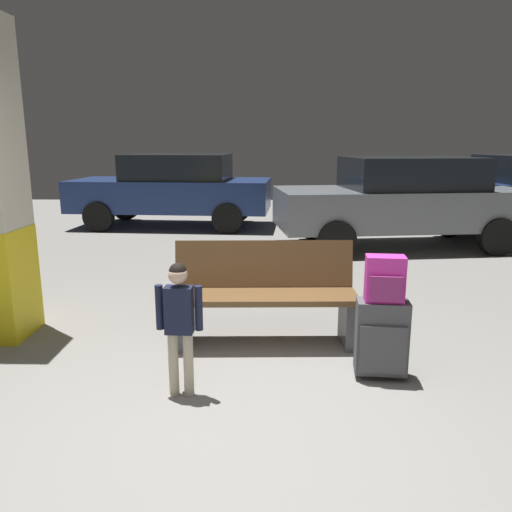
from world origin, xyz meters
TOP-DOWN VIEW (x-y plane):
  - ground_plane at (0.00, 4.00)m, footprint 18.00×18.00m
  - bench at (0.24, 1.59)m, footprint 1.61×0.57m
  - suitcase at (1.12, 0.89)m, footprint 0.39×0.26m
  - backpack_bright at (1.12, 0.89)m, footprint 0.29×0.21m
  - child at (-0.34, 0.60)m, footprint 0.32×0.20m
  - parked_car_far at (-1.69, 7.95)m, footprint 4.21×2.02m
  - parked_car_near at (2.56, 5.86)m, footprint 4.28×2.20m

SIDE VIEW (x-z plane):
  - ground_plane at x=0.00m, z-range -0.10..0.00m
  - suitcase at x=1.12m, z-range 0.02..0.62m
  - bench at x=0.24m, z-range 0.00..0.88m
  - child at x=-0.34m, z-range 0.11..1.07m
  - backpack_bright at x=1.12m, z-range 0.60..0.94m
  - parked_car_far at x=-1.69m, z-range 0.05..1.56m
  - parked_car_near at x=2.56m, z-range 0.05..1.56m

